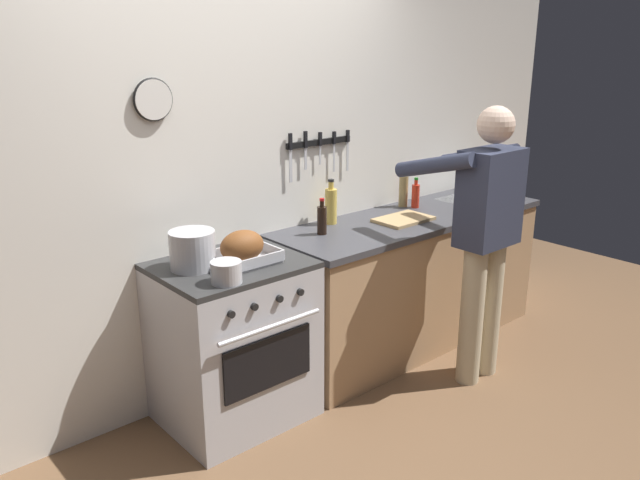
{
  "coord_description": "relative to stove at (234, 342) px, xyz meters",
  "views": [
    {
      "loc": [
        -1.92,
        -1.68,
        2.01
      ],
      "look_at": [
        0.28,
        0.85,
        0.96
      ],
      "focal_mm": 36.0,
      "sensor_mm": 36.0,
      "label": 1
    }
  ],
  "objects": [
    {
      "name": "saucepan",
      "position": [
        -0.17,
        -0.22,
        0.5
      ],
      "size": [
        0.15,
        0.15,
        0.11
      ],
      "color": "#B7B7BC",
      "rests_on": "stove"
    },
    {
      "name": "bottle_hot_sauce",
      "position": [
        1.59,
        0.13,
        0.54
      ],
      "size": [
        0.05,
        0.05,
        0.21
      ],
      "color": "red",
      "rests_on": "counter_block"
    },
    {
      "name": "stove",
      "position": [
        0.0,
        0.0,
        0.0
      ],
      "size": [
        0.76,
        0.67,
        0.9
      ],
      "color": "#BCBCC1",
      "rests_on": "ground"
    },
    {
      "name": "bottle_cooking_oil",
      "position": [
        0.89,
        0.21,
        0.57
      ],
      "size": [
        0.07,
        0.07,
        0.28
      ],
      "color": "gold",
      "rests_on": "counter_block"
    },
    {
      "name": "counter_block",
      "position": [
        1.43,
        0.0,
        0.01
      ],
      "size": [
        2.03,
        0.65,
        0.9
      ],
      "color": "tan",
      "rests_on": "ground"
    },
    {
      "name": "person_cook",
      "position": [
        1.37,
        -0.59,
        0.5
      ],
      "size": [
        0.51,
        0.63,
        1.66
      ],
      "rotation": [
        0.0,
        0.0,
        1.59
      ],
      "color": "#C6B793",
      "rests_on": "ground"
    },
    {
      "name": "cutting_board",
      "position": [
        1.28,
        -0.05,
        0.46
      ],
      "size": [
        0.36,
        0.24,
        0.02
      ],
      "primitive_type": "cube",
      "color": "tan",
      "rests_on": "counter_block"
    },
    {
      "name": "wall_back",
      "position": [
        0.22,
        0.36,
        0.85
      ],
      "size": [
        6.0,
        0.13,
        2.6
      ],
      "color": "white",
      "rests_on": "ground"
    },
    {
      "name": "bottle_vinegar",
      "position": [
        1.56,
        0.21,
        0.56
      ],
      "size": [
        0.06,
        0.06,
        0.27
      ],
      "color": "#997F4C",
      "rests_on": "counter_block"
    },
    {
      "name": "bottle_soy_sauce",
      "position": [
        0.7,
        0.08,
        0.54
      ],
      "size": [
        0.06,
        0.06,
        0.22
      ],
      "color": "black",
      "rests_on": "counter_block"
    },
    {
      "name": "roasting_pan",
      "position": [
        0.05,
        -0.05,
        0.53
      ],
      "size": [
        0.35,
        0.26,
        0.18
      ],
      "color": "#B7B7BC",
      "rests_on": "stove"
    },
    {
      "name": "stock_pot",
      "position": [
        -0.18,
        0.06,
        0.55
      ],
      "size": [
        0.23,
        0.23,
        0.2
      ],
      "color": "#B7B7BC",
      "rests_on": "stove"
    }
  ]
}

